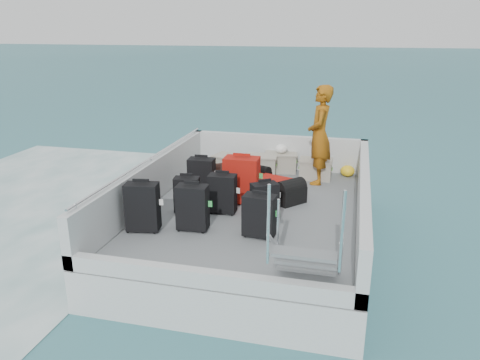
% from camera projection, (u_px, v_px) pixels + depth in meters
% --- Properties ---
extents(ground, '(160.00, 160.00, 0.00)m').
position_uv_depth(ground, '(251.00, 244.00, 7.79)').
color(ground, '#1A4F5B').
rests_on(ground, ground).
extents(wake_foam, '(10.00, 10.00, 0.00)m').
position_uv_depth(wake_foam, '(6.00, 217.00, 8.89)').
color(wake_foam, white).
rests_on(wake_foam, ground).
extents(ferry_hull, '(3.60, 5.00, 0.60)m').
position_uv_depth(ferry_hull, '(252.00, 228.00, 7.69)').
color(ferry_hull, silver).
rests_on(ferry_hull, ground).
extents(deck, '(3.30, 4.70, 0.02)m').
position_uv_depth(deck, '(252.00, 210.00, 7.60)').
color(deck, slate).
rests_on(deck, ferry_hull).
extents(deck_fittings, '(3.60, 5.00, 0.90)m').
position_uv_depth(deck_fittings, '(270.00, 197.00, 7.10)').
color(deck_fittings, '#B8BDBD').
rests_on(deck_fittings, deck).
extents(suitcase_0, '(0.51, 0.34, 0.72)m').
position_uv_depth(suitcase_0, '(143.00, 208.00, 6.70)').
color(suitcase_0, black).
rests_on(suitcase_0, deck).
extents(suitcase_1, '(0.42, 0.28, 0.59)m').
position_uv_depth(suitcase_1, '(187.00, 195.00, 7.37)').
color(suitcase_1, black).
rests_on(suitcase_1, deck).
extents(suitcase_2, '(0.47, 0.30, 0.65)m').
position_uv_depth(suitcase_2, '(202.00, 177.00, 8.19)').
color(suitcase_2, black).
rests_on(suitcase_2, deck).
extents(suitcase_3, '(0.46, 0.29, 0.68)m').
position_uv_depth(suitcase_3, '(193.00, 208.00, 6.74)').
color(suitcase_3, black).
rests_on(suitcase_3, deck).
extents(suitcase_4, '(0.44, 0.27, 0.63)m').
position_uv_depth(suitcase_4, '(222.00, 194.00, 7.37)').
color(suitcase_4, black).
rests_on(suitcase_4, deck).
extents(suitcase_5, '(0.58, 0.35, 0.78)m').
position_uv_depth(suitcase_5, '(242.00, 180.00, 7.79)').
color(suitcase_5, '#A4170C').
rests_on(suitcase_5, deck).
extents(suitcase_6, '(0.47, 0.31, 0.62)m').
position_uv_depth(suitcase_6, '(259.00, 216.00, 6.53)').
color(suitcase_6, black).
rests_on(suitcase_6, deck).
extents(suitcase_7, '(0.46, 0.42, 0.57)m').
position_uv_depth(suitcase_7, '(264.00, 201.00, 7.16)').
color(suitcase_7, black).
rests_on(suitcase_7, deck).
extents(suitcase_8, '(0.97, 0.80, 0.33)m').
position_uv_depth(suitcase_8, '(264.00, 187.00, 8.16)').
color(suitcase_8, '#A4170C').
rests_on(suitcase_8, deck).
extents(duffel_0, '(0.59, 0.55, 0.32)m').
position_uv_depth(duffel_0, '(221.00, 177.00, 8.74)').
color(duffel_0, black).
rests_on(duffel_0, deck).
extents(duffel_1, '(0.51, 0.44, 0.32)m').
position_uv_depth(duffel_1, '(258.00, 179.00, 8.63)').
color(duffel_1, black).
rests_on(duffel_1, deck).
extents(duffel_2, '(0.54, 0.56, 0.32)m').
position_uv_depth(duffel_2, '(290.00, 194.00, 7.82)').
color(duffel_2, black).
rests_on(duffel_2, deck).
extents(crate_0, '(0.67, 0.55, 0.35)m').
position_uv_depth(crate_0, '(229.00, 165.00, 9.40)').
color(crate_0, '#ABA595').
rests_on(crate_0, deck).
extents(crate_1, '(0.65, 0.48, 0.36)m').
position_uv_depth(crate_1, '(261.00, 166.00, 9.35)').
color(crate_1, '#ABA595').
rests_on(crate_1, deck).
extents(crate_2, '(0.66, 0.51, 0.36)m').
position_uv_depth(crate_2, '(281.00, 163.00, 9.54)').
color(crate_2, '#ABA595').
rests_on(crate_2, deck).
extents(crate_3, '(0.60, 0.42, 0.36)m').
position_uv_depth(crate_3, '(315.00, 170.00, 9.09)').
color(crate_3, '#ABA595').
rests_on(crate_3, deck).
extents(yellow_bag, '(0.28, 0.26, 0.22)m').
position_uv_depth(yellow_bag, '(347.00, 171.00, 9.25)').
color(yellow_bag, yellow).
rests_on(yellow_bag, deck).
extents(white_bag, '(0.24, 0.24, 0.18)m').
position_uv_depth(white_bag, '(281.00, 150.00, 9.45)').
color(white_bag, white).
rests_on(white_bag, crate_2).
extents(passenger, '(0.47, 0.70, 1.84)m').
position_uv_depth(passenger, '(320.00, 135.00, 8.64)').
color(passenger, orange).
rests_on(passenger, deck).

